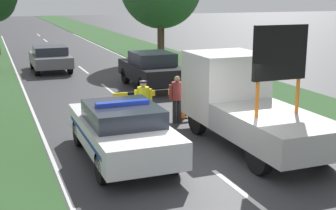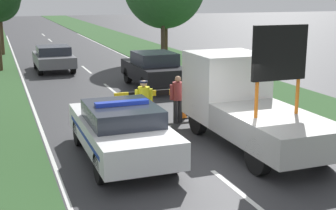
{
  "view_description": "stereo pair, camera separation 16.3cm",
  "coord_description": "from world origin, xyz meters",
  "px_view_note": "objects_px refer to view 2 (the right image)",
  "views": [
    {
      "loc": [
        -4.79,
        -9.71,
        4.15
      ],
      "look_at": [
        -0.25,
        2.13,
        1.1
      ],
      "focal_mm": 50.0,
      "sensor_mm": 36.0,
      "label": 1
    },
    {
      "loc": [
        -4.64,
        -9.77,
        4.15
      ],
      "look_at": [
        -0.25,
        2.13,
        1.1
      ],
      "focal_mm": 50.0,
      "sensor_mm": 36.0,
      "label": 2
    }
  ],
  "objects_px": {
    "work_truck": "(244,101)",
    "police_officer": "(144,101)",
    "utility_pole": "(163,6)",
    "traffic_cone_near_police": "(153,108)",
    "queued_car_sedan_black": "(154,69)",
    "traffic_cone_behind_barrier": "(103,111)",
    "road_barrier": "(156,95)",
    "pedestrian_civilian": "(178,96)",
    "police_car": "(121,130)",
    "traffic_cone_near_truck": "(160,128)",
    "traffic_cone_centre_front": "(182,111)",
    "queued_car_suv_grey": "(54,58)"
  },
  "relations": [
    {
      "from": "police_officer",
      "to": "traffic_cone_near_police",
      "type": "height_order",
      "value": "police_officer"
    },
    {
      "from": "police_officer",
      "to": "work_truck",
      "type": "bearing_deg",
      "value": 153.14
    },
    {
      "from": "police_officer",
      "to": "road_barrier",
      "type": "bearing_deg",
      "value": -109.74
    },
    {
      "from": "work_truck",
      "to": "queued_car_sedan_black",
      "type": "bearing_deg",
      "value": -88.91
    },
    {
      "from": "traffic_cone_near_police",
      "to": "utility_pole",
      "type": "xyz_separation_m",
      "value": [
        4.51,
        11.52,
        3.13
      ]
    },
    {
      "from": "road_barrier",
      "to": "pedestrian_civilian",
      "type": "height_order",
      "value": "pedestrian_civilian"
    },
    {
      "from": "road_barrier",
      "to": "traffic_cone_near_truck",
      "type": "distance_m",
      "value": 2.27
    },
    {
      "from": "police_car",
      "to": "traffic_cone_near_police",
      "type": "distance_m",
      "value": 4.32
    },
    {
      "from": "traffic_cone_behind_barrier",
      "to": "police_officer",
      "type": "bearing_deg",
      "value": -63.63
    },
    {
      "from": "queued_car_sedan_black",
      "to": "traffic_cone_near_truck",
      "type": "bearing_deg",
      "value": 72.71
    },
    {
      "from": "road_barrier",
      "to": "police_car",
      "type": "bearing_deg",
      "value": -114.9
    },
    {
      "from": "work_truck",
      "to": "traffic_cone_behind_barrier",
      "type": "relative_size",
      "value": 10.0
    },
    {
      "from": "work_truck",
      "to": "police_officer",
      "type": "distance_m",
      "value": 3.08
    },
    {
      "from": "traffic_cone_behind_barrier",
      "to": "queued_car_sedan_black",
      "type": "relative_size",
      "value": 0.13
    },
    {
      "from": "pedestrian_civilian",
      "to": "traffic_cone_near_truck",
      "type": "relative_size",
      "value": 2.41
    },
    {
      "from": "traffic_cone_near_police",
      "to": "traffic_cone_behind_barrier",
      "type": "relative_size",
      "value": 1.04
    },
    {
      "from": "queued_car_sedan_black",
      "to": "utility_pole",
      "type": "relative_size",
      "value": 0.65
    },
    {
      "from": "traffic_cone_behind_barrier",
      "to": "utility_pole",
      "type": "bearing_deg",
      "value": 61.27
    },
    {
      "from": "road_barrier",
      "to": "traffic_cone_centre_front",
      "type": "distance_m",
      "value": 1.07
    },
    {
      "from": "work_truck",
      "to": "road_barrier",
      "type": "relative_size",
      "value": 1.95
    },
    {
      "from": "police_officer",
      "to": "traffic_cone_centre_front",
      "type": "bearing_deg",
      "value": -136.34
    },
    {
      "from": "traffic_cone_near_police",
      "to": "police_officer",
      "type": "bearing_deg",
      "value": -116.97
    },
    {
      "from": "police_car",
      "to": "police_officer",
      "type": "relative_size",
      "value": 2.96
    },
    {
      "from": "work_truck",
      "to": "queued_car_suv_grey",
      "type": "distance_m",
      "value": 15.02
    },
    {
      "from": "traffic_cone_centre_front",
      "to": "queued_car_suv_grey",
      "type": "relative_size",
      "value": 0.13
    },
    {
      "from": "road_barrier",
      "to": "police_officer",
      "type": "height_order",
      "value": "police_officer"
    },
    {
      "from": "police_officer",
      "to": "traffic_cone_near_truck",
      "type": "distance_m",
      "value": 1.16
    },
    {
      "from": "traffic_cone_near_truck",
      "to": "traffic_cone_near_police",
      "type": "bearing_deg",
      "value": 76.13
    },
    {
      "from": "road_barrier",
      "to": "work_truck",
      "type": "bearing_deg",
      "value": -57.03
    },
    {
      "from": "pedestrian_civilian",
      "to": "queued_car_suv_grey",
      "type": "bearing_deg",
      "value": 107.2
    },
    {
      "from": "traffic_cone_near_police",
      "to": "queued_car_sedan_black",
      "type": "distance_m",
      "value": 5.07
    },
    {
      "from": "police_officer",
      "to": "utility_pole",
      "type": "bearing_deg",
      "value": -98.16
    },
    {
      "from": "traffic_cone_near_truck",
      "to": "queued_car_sedan_black",
      "type": "distance_m",
      "value": 7.68
    },
    {
      "from": "traffic_cone_behind_barrier",
      "to": "police_car",
      "type": "bearing_deg",
      "value": -95.78
    },
    {
      "from": "road_barrier",
      "to": "utility_pole",
      "type": "bearing_deg",
      "value": 76.03
    },
    {
      "from": "queued_car_suv_grey",
      "to": "traffic_cone_centre_front",
      "type": "bearing_deg",
      "value": 103.79
    },
    {
      "from": "traffic_cone_behind_barrier",
      "to": "pedestrian_civilian",
      "type": "bearing_deg",
      "value": -31.5
    },
    {
      "from": "police_car",
      "to": "queued_car_suv_grey",
      "type": "xyz_separation_m",
      "value": [
        0.08,
        14.74,
        -0.04
      ]
    },
    {
      "from": "queued_car_sedan_black",
      "to": "work_truck",
      "type": "bearing_deg",
      "value": 89.12
    },
    {
      "from": "traffic_cone_centre_front",
      "to": "queued_car_suv_grey",
      "type": "height_order",
      "value": "queued_car_suv_grey"
    },
    {
      "from": "road_barrier",
      "to": "utility_pole",
      "type": "distance_m",
      "value": 13.04
    },
    {
      "from": "road_barrier",
      "to": "traffic_cone_centre_front",
      "type": "relative_size",
      "value": 5.62
    },
    {
      "from": "work_truck",
      "to": "queued_car_suv_grey",
      "type": "xyz_separation_m",
      "value": [
        -3.53,
        14.59,
        -0.46
      ]
    },
    {
      "from": "police_officer",
      "to": "queued_car_sedan_black",
      "type": "relative_size",
      "value": 0.37
    },
    {
      "from": "police_officer",
      "to": "pedestrian_civilian",
      "type": "relative_size",
      "value": 1.01
    },
    {
      "from": "road_barrier",
      "to": "traffic_cone_centre_front",
      "type": "xyz_separation_m",
      "value": [
        0.88,
        -0.22,
        -0.57
      ]
    },
    {
      "from": "traffic_cone_near_police",
      "to": "queued_car_sedan_black",
      "type": "relative_size",
      "value": 0.13
    },
    {
      "from": "police_car",
      "to": "queued_car_sedan_black",
      "type": "distance_m",
      "value": 9.3
    },
    {
      "from": "police_car",
      "to": "queued_car_sedan_black",
      "type": "height_order",
      "value": "queued_car_sedan_black"
    },
    {
      "from": "traffic_cone_near_truck",
      "to": "traffic_cone_behind_barrier",
      "type": "bearing_deg",
      "value": 111.05
    }
  ]
}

